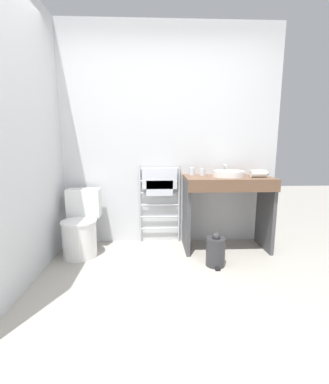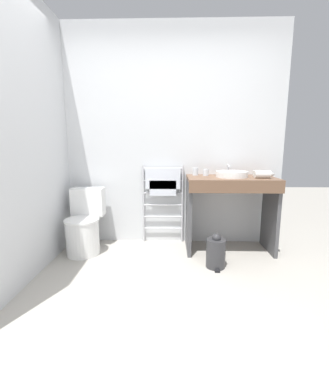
% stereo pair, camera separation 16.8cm
% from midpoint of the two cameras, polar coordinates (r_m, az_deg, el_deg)
% --- Properties ---
extents(ground_plane, '(12.00, 12.00, 0.00)m').
position_cam_midpoint_polar(ground_plane, '(2.00, 3.36, -27.19)').
color(ground_plane, '#A8A399').
extents(wall_back, '(2.74, 0.12, 2.62)m').
position_cam_midpoint_polar(wall_back, '(3.22, 2.69, 11.94)').
color(wall_back, silver).
rests_on(wall_back, ground_plane).
extents(wall_side, '(0.12, 2.32, 2.62)m').
position_cam_midpoint_polar(wall_side, '(2.68, -26.79, 11.21)').
color(wall_side, silver).
rests_on(wall_side, ground_plane).
extents(toilet, '(0.38, 0.54, 0.73)m').
position_cam_midpoint_polar(toilet, '(3.08, -15.89, -7.24)').
color(toilet, white).
rests_on(toilet, ground_plane).
extents(towel_radiator, '(0.51, 0.06, 0.98)m').
position_cam_midpoint_polar(towel_radiator, '(3.15, 1.16, 1.03)').
color(towel_radiator, silver).
rests_on(towel_radiator, ground_plane).
extents(vanity_counter, '(0.98, 0.55, 0.87)m').
position_cam_midpoint_polar(vanity_counter, '(3.04, 15.94, -2.04)').
color(vanity_counter, brown).
rests_on(vanity_counter, ground_plane).
extents(sink_basin, '(0.35, 0.35, 0.07)m').
position_cam_midpoint_polar(sink_basin, '(3.00, 16.29, 3.87)').
color(sink_basin, white).
rests_on(sink_basin, vanity_counter).
extents(faucet, '(0.02, 0.10, 0.13)m').
position_cam_midpoint_polar(faucet, '(3.18, 15.47, 5.11)').
color(faucet, silver).
rests_on(faucet, vanity_counter).
extents(cup_near_wall, '(0.07, 0.07, 0.09)m').
position_cam_midpoint_polar(cup_near_wall, '(3.09, 8.42, 4.51)').
color(cup_near_wall, silver).
rests_on(cup_near_wall, vanity_counter).
extents(cup_near_edge, '(0.06, 0.06, 0.08)m').
position_cam_midpoint_polar(cup_near_edge, '(3.06, 10.71, 4.31)').
color(cup_near_edge, silver).
rests_on(cup_near_edge, vanity_counter).
extents(hair_dryer, '(0.23, 0.18, 0.08)m').
position_cam_midpoint_polar(hair_dryer, '(3.03, 22.55, 3.68)').
color(hair_dryer, white).
rests_on(hair_dryer, vanity_counter).
extents(trash_bin, '(0.19, 0.23, 0.35)m').
position_cam_midpoint_polar(trash_bin, '(2.72, 13.12, -12.96)').
color(trash_bin, '#333335').
rests_on(trash_bin, ground_plane).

